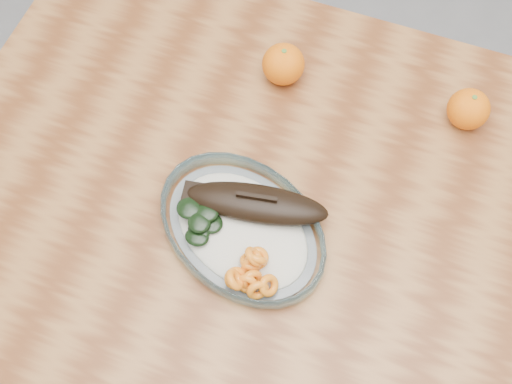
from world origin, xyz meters
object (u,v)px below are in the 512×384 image
plated_meal (243,226)px  orange_right (468,109)px  dining_table (306,237)px  orange_left (283,64)px

plated_meal → orange_right: size_ratio=9.79×
dining_table → orange_left: 0.29m
plated_meal → orange_right: 0.41m
orange_right → plated_meal: bearing=-131.2°
plated_meal → dining_table: bearing=60.9°
orange_left → orange_right: bearing=3.6°
orange_right → orange_left: bearing=-176.4°
dining_table → plated_meal: (-0.09, -0.07, 0.12)m
dining_table → orange_right: bearing=53.0°
dining_table → orange_right: 0.33m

